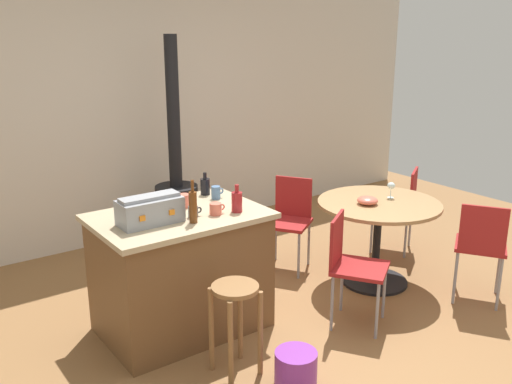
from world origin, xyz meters
TOP-DOWN VIEW (x-y plane):
  - ground_plane at (0.00, 0.00)m, footprint 8.80×8.80m
  - back_wall at (0.00, 2.70)m, footprint 8.00×0.10m
  - kitchen_island at (-0.65, 0.60)m, footprint 1.24×0.85m
  - wooden_stool at (-0.65, -0.13)m, footprint 0.31×0.31m
  - dining_table at (1.15, 0.28)m, footprint 1.08×1.08m
  - folding_chair_near at (1.55, -0.48)m, footprint 0.55×0.55m
  - folding_chair_far at (1.91, 0.67)m, footprint 0.55×0.55m
  - folding_chair_left at (0.74, 1.02)m, footprint 0.55×0.55m
  - folding_chair_right at (0.44, -0.10)m, footprint 0.55×0.55m
  - wood_stove at (0.12, 2.10)m, footprint 0.44×0.45m
  - toolbox at (-0.91, 0.53)m, footprint 0.44×0.22m
  - bottle_0 at (-0.66, 0.37)m, footprint 0.06×0.06m
  - bottle_1 at (-0.28, 0.39)m, footprint 0.08×0.08m
  - bottle_2 at (-0.24, 0.91)m, footprint 0.08×0.08m
  - cup_0 at (-0.23, 0.76)m, footprint 0.11×0.07m
  - cup_1 at (-0.54, 0.72)m, footprint 0.12×0.09m
  - cup_2 at (-0.60, 0.47)m, footprint 0.11×0.07m
  - cup_3 at (-0.67, 0.82)m, footprint 0.11×0.07m
  - cup_4 at (-0.44, 0.42)m, footprint 0.12×0.09m
  - wine_glass at (1.32, 0.31)m, footprint 0.07×0.07m
  - serving_bowl at (1.01, 0.29)m, footprint 0.18×0.18m
  - plastic_bucket at (-0.41, -0.47)m, footprint 0.28×0.28m

SIDE VIEW (x-z plane):
  - ground_plane at x=0.00m, z-range 0.00..0.00m
  - plastic_bucket at x=-0.41m, z-range 0.00..0.23m
  - wooden_stool at x=-0.65m, z-range 0.14..0.77m
  - kitchen_island at x=-0.65m, z-range 0.00..0.93m
  - folding_chair_left at x=0.74m, z-range 0.08..0.94m
  - folding_chair_far at x=1.91m, z-range 0.08..0.95m
  - folding_chair_right at x=0.44m, z-range 0.08..0.95m
  - wood_stove at x=0.12m, z-range -0.57..1.61m
  - folding_chair_near at x=1.55m, z-range 0.09..0.97m
  - dining_table at x=1.15m, z-range 0.21..0.97m
  - serving_bowl at x=1.01m, z-range 0.77..0.84m
  - wine_glass at x=1.32m, z-range 0.80..0.95m
  - cup_2 at x=-0.60m, z-range 0.93..1.01m
  - cup_4 at x=-0.44m, z-range 0.93..1.01m
  - cup_1 at x=-0.54m, z-range 0.93..1.03m
  - cup_0 at x=-0.23m, z-range 0.93..1.03m
  - cup_3 at x=-0.67m, z-range 0.93..1.03m
  - bottle_2 at x=-0.24m, z-range 0.91..1.09m
  - bottle_1 at x=-0.28m, z-range 0.90..1.11m
  - toolbox at x=-0.91m, z-range 0.92..1.13m
  - bottle_0 at x=-0.66m, z-range 0.89..1.20m
  - back_wall at x=0.00m, z-range 0.00..2.70m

